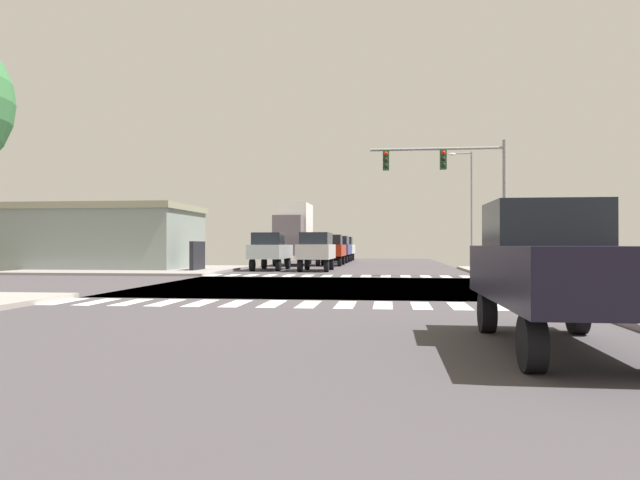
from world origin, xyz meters
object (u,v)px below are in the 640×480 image
object	(u,v)px
pickup_queued_4	(270,250)
box_truck_outer_1	(294,232)
bank_building	(86,237)
suv_trailing_1	(316,248)
pickup_nearside_1	(555,265)
suv_inner_3	(317,247)
suv_middle_2	(338,247)
street_lamp	(468,198)
pickup_farside_2	(344,248)
traffic_signal_mast	(452,176)
pickup_crossing_3	(331,249)

from	to	relation	value
pickup_queued_4	box_truck_outer_1	bearing A→B (deg)	-90.00
bank_building	suv_trailing_1	size ratio (longest dim) A/B	3.36
pickup_nearside_1	suv_inner_3	xyz separation A→B (m)	(-10.00, 51.99, 0.10)
pickup_nearside_1	box_truck_outer_1	distance (m)	37.81
pickup_queued_4	box_truck_outer_1	xyz separation A→B (m)	(0.00, 9.26, 1.27)
bank_building	box_truck_outer_1	size ratio (longest dim) A/B	2.15
pickup_queued_4	suv_middle_2	size ratio (longest dim) A/B	1.11
street_lamp	suv_trailing_1	world-z (taller)	street_lamp
suv_trailing_1	pickup_farside_2	bearing A→B (deg)	-90.00
traffic_signal_mast	pickup_queued_4	world-z (taller)	traffic_signal_mast
traffic_signal_mast	suv_trailing_1	size ratio (longest dim) A/B	1.50
suv_middle_2	box_truck_outer_1	xyz separation A→B (m)	(-3.00, -6.22, 1.17)
pickup_nearside_1	pickup_crossing_3	distance (m)	36.33
traffic_signal_mast	pickup_nearside_1	world-z (taller)	traffic_signal_mast
street_lamp	pickup_farside_2	size ratio (longest dim) A/B	1.64
pickup_nearside_1	pickup_queued_4	size ratio (longest dim) A/B	1.00
bank_building	pickup_crossing_3	bearing A→B (deg)	30.61
suv_middle_2	street_lamp	bearing A→B (deg)	141.15
suv_trailing_1	box_truck_outer_1	distance (m)	10.40
traffic_signal_mast	box_truck_outer_1	size ratio (longest dim) A/B	0.96
bank_building	suv_inner_3	size ratio (longest dim) A/B	3.36
bank_building	pickup_farside_2	size ratio (longest dim) A/B	3.03
box_truck_outer_1	traffic_signal_mast	bearing A→B (deg)	124.91
traffic_signal_mast	suv_middle_2	size ratio (longest dim) A/B	1.50
street_lamp	pickup_nearside_1	bearing A→B (deg)	-95.24
pickup_crossing_3	pickup_queued_4	size ratio (longest dim) A/B	1.00
suv_middle_2	bank_building	bearing A→B (deg)	46.62
bank_building	pickup_crossing_3	distance (m)	17.49
pickup_farside_2	pickup_crossing_3	xyz separation A→B (m)	(0.00, -12.97, 0.00)
pickup_queued_4	box_truck_outer_1	world-z (taller)	box_truck_outer_1
pickup_crossing_3	suv_inner_3	world-z (taller)	pickup_crossing_3
box_truck_outer_1	pickup_queued_4	bearing A→B (deg)	90.00
suv_trailing_1	box_truck_outer_1	xyz separation A→B (m)	(-3.00, 9.89, 1.17)
pickup_nearside_1	street_lamp	bearing A→B (deg)	84.76
suv_trailing_1	suv_middle_2	distance (m)	16.11
suv_middle_2	traffic_signal_mast	bearing A→B (deg)	109.58
traffic_signal_mast	street_lamp	size ratio (longest dim) A/B	0.83
bank_building	suv_middle_2	xyz separation A→B (m)	(15.04, 15.91, -0.68)
pickup_crossing_3	pickup_queued_4	world-z (taller)	same
pickup_farside_2	suv_trailing_1	distance (m)	22.06
street_lamp	pickup_nearside_1	world-z (taller)	street_lamp
suv_inner_3	street_lamp	bearing A→B (deg)	126.92
pickup_farside_2	bank_building	bearing A→B (deg)	55.48
pickup_crossing_3	box_truck_outer_1	world-z (taller)	box_truck_outer_1
suv_middle_2	pickup_nearside_1	bearing A→B (deg)	99.32
suv_inner_3	pickup_queued_4	bearing A→B (deg)	90.00
street_lamp	suv_trailing_1	distance (m)	13.38
traffic_signal_mast	suv_trailing_1	bearing A→B (deg)	145.01
traffic_signal_mast	street_lamp	bearing A→B (deg)	79.21
traffic_signal_mast	pickup_nearside_1	size ratio (longest dim) A/B	1.35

